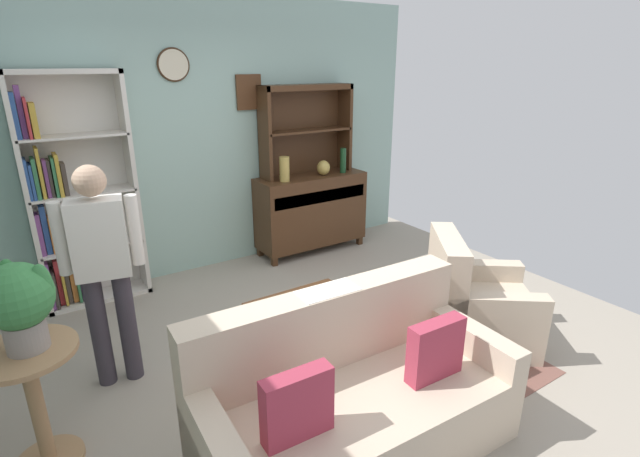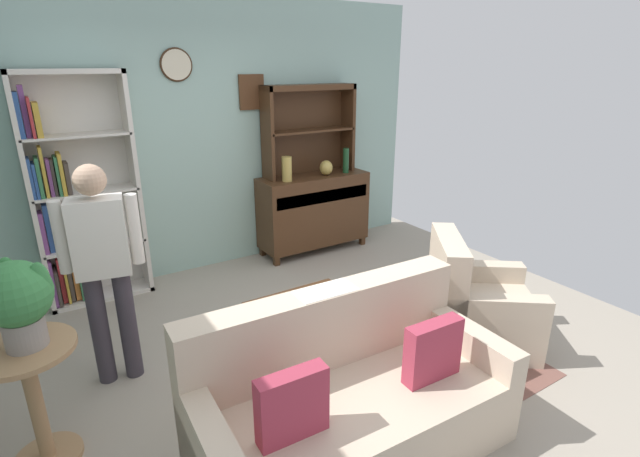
% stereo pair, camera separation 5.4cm
% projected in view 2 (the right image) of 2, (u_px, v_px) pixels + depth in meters
% --- Properties ---
extents(ground_plane, '(5.40, 4.60, 0.02)m').
position_uv_depth(ground_plane, '(323.00, 352.00, 3.72)').
color(ground_plane, '#9E9384').
extents(wall_back, '(5.00, 0.09, 2.80)m').
position_uv_depth(wall_back, '(213.00, 137.00, 4.94)').
color(wall_back, '#93B7AD').
rests_on(wall_back, ground_plane).
extents(area_rug, '(2.27, 1.82, 0.01)m').
position_uv_depth(area_rug, '(366.00, 362.00, 3.58)').
color(area_rug, brown).
rests_on(area_rug, ground_plane).
extents(bookshelf, '(0.90, 0.30, 2.10)m').
position_uv_depth(bookshelf, '(76.00, 198.00, 4.22)').
color(bookshelf, silver).
rests_on(bookshelf, ground_plane).
extents(sideboard, '(1.30, 0.45, 0.92)m').
position_uv_depth(sideboard, '(314.00, 209.00, 5.56)').
color(sideboard, '#422816').
rests_on(sideboard, ground_plane).
extents(sideboard_hutch, '(1.10, 0.26, 1.00)m').
position_uv_depth(sideboard_hutch, '(308.00, 118.00, 5.30)').
color(sideboard_hutch, '#422816').
rests_on(sideboard_hutch, sideboard).
extents(vase_tall, '(0.11, 0.11, 0.27)m').
position_uv_depth(vase_tall, '(287.00, 169.00, 5.12)').
color(vase_tall, tan).
rests_on(vase_tall, sideboard).
extents(vase_round, '(0.15, 0.15, 0.17)m').
position_uv_depth(vase_round, '(326.00, 168.00, 5.41)').
color(vase_round, tan).
rests_on(vase_round, sideboard).
extents(bottle_wine, '(0.07, 0.07, 0.29)m').
position_uv_depth(bottle_wine, '(346.00, 161.00, 5.50)').
color(bottle_wine, '#194223').
rests_on(bottle_wine, sideboard).
extents(couch_floral, '(1.83, 0.92, 0.90)m').
position_uv_depth(couch_floral, '(349.00, 401.00, 2.71)').
color(couch_floral, beige).
rests_on(couch_floral, ground_plane).
extents(armchair_floral, '(1.07, 1.07, 0.88)m').
position_uv_depth(armchair_floral, '(476.00, 308.00, 3.78)').
color(armchair_floral, beige).
rests_on(armchair_floral, ground_plane).
extents(plant_stand, '(0.52, 0.52, 0.75)m').
position_uv_depth(plant_stand, '(33.00, 393.00, 2.56)').
color(plant_stand, '#A87F56').
rests_on(plant_stand, ground_plane).
extents(potted_plant_large, '(0.34, 0.34, 0.48)m').
position_uv_depth(potted_plant_large, '(18.00, 298.00, 2.39)').
color(potted_plant_large, gray).
rests_on(potted_plant_large, plant_stand).
extents(person_reading, '(0.53, 0.26, 1.56)m').
position_uv_depth(person_reading, '(103.00, 261.00, 3.12)').
color(person_reading, '#38333D').
rests_on(person_reading, ground_plane).
extents(coffee_table, '(0.80, 0.50, 0.42)m').
position_uv_depth(coffee_table, '(303.00, 310.00, 3.62)').
color(coffee_table, '#422816').
rests_on(coffee_table, ground_plane).
extents(book_stack, '(0.17, 0.14, 0.05)m').
position_uv_depth(book_stack, '(323.00, 300.00, 3.59)').
color(book_stack, gold).
rests_on(book_stack, coffee_table).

